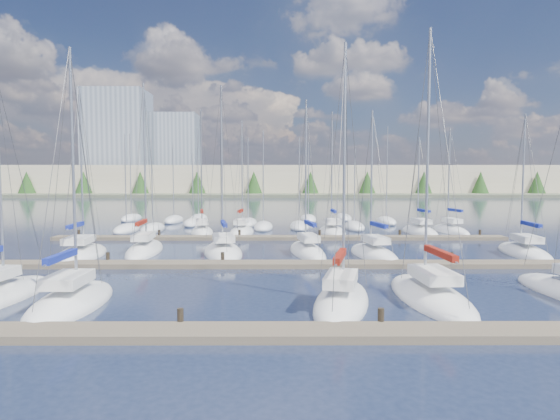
{
  "coord_description": "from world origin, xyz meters",
  "views": [
    {
      "loc": [
        -0.07,
        -15.38,
        6.05
      ],
      "look_at": [
        0.0,
        14.0,
        4.0
      ],
      "focal_mm": 30.0,
      "sensor_mm": 36.0,
      "label": 1
    }
  ],
  "objects_px": {
    "sailboat_i": "(145,250)",
    "sailboat_m": "(524,253)",
    "sailboat_d": "(342,301)",
    "sailboat_j": "(223,252)",
    "sailboat_p": "(332,232)",
    "sailboat_h": "(81,254)",
    "sailboat_n": "(202,232)",
    "sailboat_l": "(373,254)",
    "sailboat_k": "(307,251)",
    "sailboat_o": "(242,232)",
    "sailboat_e": "(430,296)",
    "sailboat_q": "(420,232)",
    "sailboat_r": "(450,231)",
    "sailboat_c": "(72,302)"
  },
  "relations": [
    {
      "from": "sailboat_i",
      "to": "sailboat_m",
      "type": "bearing_deg",
      "value": -7.7
    },
    {
      "from": "sailboat_d",
      "to": "sailboat_j",
      "type": "bearing_deg",
      "value": 129.68
    },
    {
      "from": "sailboat_i",
      "to": "sailboat_p",
      "type": "bearing_deg",
      "value": 31.87
    },
    {
      "from": "sailboat_m",
      "to": "sailboat_h",
      "type": "xyz_separation_m",
      "value": [
        -34.31,
        -0.79,
        0.0
      ]
    },
    {
      "from": "sailboat_d",
      "to": "sailboat_m",
      "type": "distance_m",
      "value": 21.69
    },
    {
      "from": "sailboat_n",
      "to": "sailboat_m",
      "type": "height_order",
      "value": "sailboat_n"
    },
    {
      "from": "sailboat_l",
      "to": "sailboat_k",
      "type": "relative_size",
      "value": 0.92
    },
    {
      "from": "sailboat_o",
      "to": "sailboat_m",
      "type": "bearing_deg",
      "value": -27.45
    },
    {
      "from": "sailboat_j",
      "to": "sailboat_k",
      "type": "relative_size",
      "value": 1.08
    },
    {
      "from": "sailboat_j",
      "to": "sailboat_e",
      "type": "bearing_deg",
      "value": -60.14
    },
    {
      "from": "sailboat_q",
      "to": "sailboat_r",
      "type": "height_order",
      "value": "sailboat_r"
    },
    {
      "from": "sailboat_n",
      "to": "sailboat_l",
      "type": "bearing_deg",
      "value": -52.08
    },
    {
      "from": "sailboat_r",
      "to": "sailboat_m",
      "type": "bearing_deg",
      "value": -97.11
    },
    {
      "from": "sailboat_j",
      "to": "sailboat_p",
      "type": "xyz_separation_m",
      "value": [
        10.17,
        13.36,
        0.0
      ]
    },
    {
      "from": "sailboat_n",
      "to": "sailboat_d",
      "type": "xyz_separation_m",
      "value": [
        11.21,
        -28.04,
        -0.01
      ]
    },
    {
      "from": "sailboat_d",
      "to": "sailboat_o",
      "type": "relative_size",
      "value": 1.02
    },
    {
      "from": "sailboat_l",
      "to": "sailboat_e",
      "type": "bearing_deg",
      "value": -98.33
    },
    {
      "from": "sailboat_p",
      "to": "sailboat_h",
      "type": "bearing_deg",
      "value": -146.11
    },
    {
      "from": "sailboat_j",
      "to": "sailboat_p",
      "type": "bearing_deg",
      "value": 42.06
    },
    {
      "from": "sailboat_e",
      "to": "sailboat_h",
      "type": "xyz_separation_m",
      "value": [
        -22.61,
        12.62,
        -0.01
      ]
    },
    {
      "from": "sailboat_r",
      "to": "sailboat_m",
      "type": "xyz_separation_m",
      "value": [
        0.27,
        -15.0,
        -0.02
      ]
    },
    {
      "from": "sailboat_o",
      "to": "sailboat_k",
      "type": "bearing_deg",
      "value": -61.36
    },
    {
      "from": "sailboat_m",
      "to": "sailboat_o",
      "type": "bearing_deg",
      "value": 155.18
    },
    {
      "from": "sailboat_j",
      "to": "sailboat_r",
      "type": "xyz_separation_m",
      "value": [
        23.34,
        14.46,
        0.01
      ]
    },
    {
      "from": "sailboat_c",
      "to": "sailboat_r",
      "type": "height_order",
      "value": "sailboat_c"
    },
    {
      "from": "sailboat_k",
      "to": "sailboat_o",
      "type": "height_order",
      "value": "sailboat_k"
    },
    {
      "from": "sailboat_c",
      "to": "sailboat_k",
      "type": "height_order",
      "value": "sailboat_k"
    },
    {
      "from": "sailboat_q",
      "to": "sailboat_o",
      "type": "bearing_deg",
      "value": 175.56
    },
    {
      "from": "sailboat_n",
      "to": "sailboat_h",
      "type": "distance_m",
      "value": 15.99
    },
    {
      "from": "sailboat_n",
      "to": "sailboat_o",
      "type": "height_order",
      "value": "sailboat_n"
    },
    {
      "from": "sailboat_q",
      "to": "sailboat_n",
      "type": "bearing_deg",
      "value": 175.87
    },
    {
      "from": "sailboat_h",
      "to": "sailboat_n",
      "type": "bearing_deg",
      "value": 59.42
    },
    {
      "from": "sailboat_n",
      "to": "sailboat_c",
      "type": "xyz_separation_m",
      "value": [
        -1.54,
        -28.13,
        -0.02
      ]
    },
    {
      "from": "sailboat_c",
      "to": "sailboat_r",
      "type": "relative_size",
      "value": 1.05
    },
    {
      "from": "sailboat_q",
      "to": "sailboat_r",
      "type": "bearing_deg",
      "value": 5.5
    },
    {
      "from": "sailboat_k",
      "to": "sailboat_i",
      "type": "bearing_deg",
      "value": 167.94
    },
    {
      "from": "sailboat_j",
      "to": "sailboat_e",
      "type": "relative_size",
      "value": 0.99
    },
    {
      "from": "sailboat_k",
      "to": "sailboat_m",
      "type": "height_order",
      "value": "sailboat_k"
    },
    {
      "from": "sailboat_i",
      "to": "sailboat_k",
      "type": "relative_size",
      "value": 1.11
    },
    {
      "from": "sailboat_l",
      "to": "sailboat_d",
      "type": "height_order",
      "value": "sailboat_d"
    },
    {
      "from": "sailboat_c",
      "to": "sailboat_m",
      "type": "xyz_separation_m",
      "value": [
        28.96,
        14.49,
        -0.01
      ]
    },
    {
      "from": "sailboat_i",
      "to": "sailboat_d",
      "type": "height_order",
      "value": "sailboat_i"
    },
    {
      "from": "sailboat_p",
      "to": "sailboat_i",
      "type": "bearing_deg",
      "value": -144.36
    },
    {
      "from": "sailboat_d",
      "to": "sailboat_j",
      "type": "height_order",
      "value": "sailboat_j"
    },
    {
      "from": "sailboat_d",
      "to": "sailboat_k",
      "type": "relative_size",
      "value": 1.01
    },
    {
      "from": "sailboat_d",
      "to": "sailboat_p",
      "type": "bearing_deg",
      "value": 97.73
    },
    {
      "from": "sailboat_k",
      "to": "sailboat_o",
      "type": "bearing_deg",
      "value": 106.86
    },
    {
      "from": "sailboat_c",
      "to": "sailboat_p",
      "type": "height_order",
      "value": "sailboat_p"
    },
    {
      "from": "sailboat_n",
      "to": "sailboat_k",
      "type": "relative_size",
      "value": 1.08
    },
    {
      "from": "sailboat_m",
      "to": "sailboat_h",
      "type": "distance_m",
      "value": 34.32
    }
  ]
}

